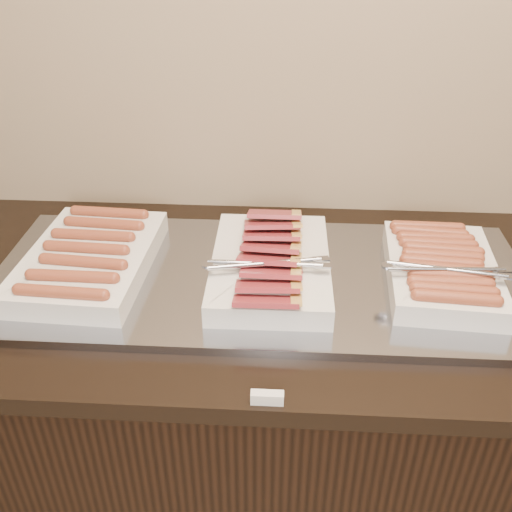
{
  "coord_description": "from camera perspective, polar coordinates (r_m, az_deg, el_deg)",
  "views": [
    {
      "loc": [
        0.03,
        1.08,
        1.64
      ],
      "look_at": [
        -0.04,
        2.13,
        0.97
      ],
      "focal_mm": 40.0,
      "sensor_mm": 36.0,
      "label": 1
    }
  ],
  "objects": [
    {
      "name": "counter",
      "position": [
        1.59,
        1.32,
        -16.02
      ],
      "size": [
        2.06,
        0.76,
        0.9
      ],
      "color": "black",
      "rests_on": "ground"
    },
    {
      "name": "dish_right",
      "position": [
        1.3,
        18.09,
        -1.21
      ],
      "size": [
        0.27,
        0.36,
        0.08
      ],
      "rotation": [
        0.0,
        0.0,
        -0.07
      ],
      "color": "silver",
      "rests_on": "warming_tray"
    },
    {
      "name": "warming_tray",
      "position": [
        1.28,
        0.39,
        -2.27
      ],
      "size": [
        1.2,
        0.5,
        0.02
      ],
      "primitive_type": "cube",
      "color": "gray",
      "rests_on": "counter"
    },
    {
      "name": "label_holder",
      "position": [
        1.01,
        1.13,
        -13.98
      ],
      "size": [
        0.06,
        0.02,
        0.02
      ],
      "primitive_type": "cube",
      "rotation": [
        0.0,
        0.0,
        0.0
      ],
      "color": "silver",
      "rests_on": "counter"
    },
    {
      "name": "dish_left",
      "position": [
        1.33,
        -16.3,
        -0.24
      ],
      "size": [
        0.28,
        0.41,
        0.07
      ],
      "rotation": [
        0.0,
        0.0,
        -0.05
      ],
      "color": "silver",
      "rests_on": "warming_tray"
    },
    {
      "name": "dish_center",
      "position": [
        1.26,
        1.43,
        -0.79
      ],
      "size": [
        0.27,
        0.4,
        0.09
      ],
      "rotation": [
        0.0,
        0.0,
        0.01
      ],
      "color": "silver",
      "rests_on": "warming_tray"
    }
  ]
}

